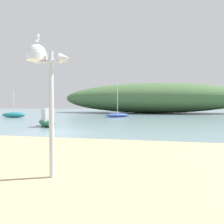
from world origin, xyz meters
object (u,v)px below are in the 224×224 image
sailboat_west_reach (14,115)px  seagull_on_radar (37,39)px  motorboat_centre_water (47,120)px  mast_structure (42,69)px  sailboat_near_shore (118,115)px

sailboat_west_reach → seagull_on_radar: bearing=-52.8°
motorboat_centre_water → sailboat_west_reach: 14.43m
mast_structure → seagull_on_radar: size_ratio=12.33×
sailboat_west_reach → sailboat_near_shore: size_ratio=0.76×
seagull_on_radar → sailboat_west_reach: 28.12m
motorboat_centre_water → sailboat_near_shore: sailboat_near_shore is taller
motorboat_centre_water → sailboat_near_shore: (3.48, 13.86, -0.23)m
mast_structure → seagull_on_radar: bearing=-175.9°
motorboat_centre_water → sailboat_west_reach: (-10.45, 9.96, -0.17)m
motorboat_centre_water → sailboat_near_shore: 14.29m
sailboat_near_shore → seagull_on_radar: bearing=-83.5°
mast_structure → motorboat_centre_water: bearing=118.2°
mast_structure → seagull_on_radar: (-0.13, -0.01, 0.72)m
seagull_on_radar → sailboat_west_reach: size_ratio=0.07×
mast_structure → sailboat_west_reach: 28.12m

